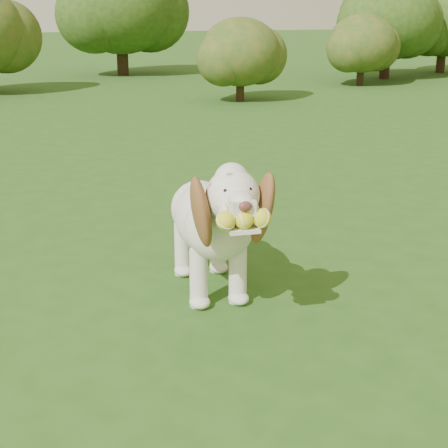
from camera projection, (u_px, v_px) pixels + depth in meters
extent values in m
plane|color=#264E16|center=(190.00, 318.00, 3.46)|extent=(80.00, 80.00, 0.00)
ellipsoid|color=silver|center=(208.00, 219.00, 3.72)|extent=(0.38, 0.70, 0.37)
ellipsoid|color=silver|center=(219.00, 226.00, 3.47)|extent=(0.37, 0.37, 0.36)
ellipsoid|color=silver|center=(199.00, 208.00, 3.95)|extent=(0.33, 0.33, 0.32)
cylinder|color=silver|center=(226.00, 216.00, 3.31)|extent=(0.20, 0.29, 0.28)
sphere|color=silver|center=(233.00, 196.00, 3.15)|extent=(0.26, 0.26, 0.25)
sphere|color=silver|center=(232.00, 180.00, 3.14)|extent=(0.17, 0.17, 0.16)
cube|color=silver|center=(241.00, 205.00, 3.02)|extent=(0.11, 0.15, 0.07)
ellipsoid|color=#592D28|center=(245.00, 207.00, 2.94)|extent=(0.06, 0.04, 0.05)
cube|color=silver|center=(241.00, 228.00, 3.03)|extent=(0.14, 0.16, 0.02)
ellipsoid|color=brown|center=(201.00, 213.00, 3.14)|extent=(0.14, 0.24, 0.39)
ellipsoid|color=brown|center=(262.00, 208.00, 3.21)|extent=(0.15, 0.24, 0.39)
cylinder|color=silver|center=(194.00, 195.00, 4.07)|extent=(0.07, 0.18, 0.14)
cylinder|color=silver|center=(199.00, 278.00, 3.55)|extent=(0.10, 0.10, 0.31)
cylinder|color=silver|center=(238.00, 274.00, 3.60)|extent=(0.10, 0.10, 0.31)
cylinder|color=silver|center=(183.00, 249.00, 3.98)|extent=(0.10, 0.10, 0.31)
cylinder|color=silver|center=(218.00, 246.00, 4.02)|extent=(0.10, 0.10, 0.31)
sphere|color=yellow|center=(226.00, 221.00, 2.96)|extent=(0.09, 0.09, 0.09)
sphere|color=yellow|center=(244.00, 219.00, 2.98)|extent=(0.09, 0.09, 0.09)
sphere|color=yellow|center=(262.00, 218.00, 3.00)|extent=(0.09, 0.09, 0.09)
cylinder|color=#382314|center=(240.00, 88.00, 11.23)|extent=(0.13, 0.13, 0.43)
ellipsoid|color=#214415|center=(240.00, 52.00, 11.05)|extent=(1.29, 1.29, 1.10)
cylinder|color=#382314|center=(385.00, 62.00, 14.62)|extent=(0.21, 0.21, 0.69)
ellipsoid|color=#214415|center=(388.00, 17.00, 14.34)|extent=(2.07, 2.07, 1.76)
cylinder|color=#382314|center=(360.00, 74.00, 13.44)|extent=(0.14, 0.14, 0.44)
ellipsoid|color=#214415|center=(362.00, 43.00, 13.26)|extent=(1.32, 1.32, 1.12)
cylinder|color=#382314|center=(122.00, 57.00, 15.35)|extent=(0.26, 0.26, 0.82)
ellipsoid|color=#214415|center=(120.00, 5.00, 15.01)|extent=(2.47, 2.47, 2.10)
cylinder|color=#382314|center=(441.00, 58.00, 15.96)|extent=(0.20, 0.20, 0.65)
ellipsoid|color=#214415|center=(445.00, 20.00, 15.70)|extent=(1.95, 1.95, 1.66)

